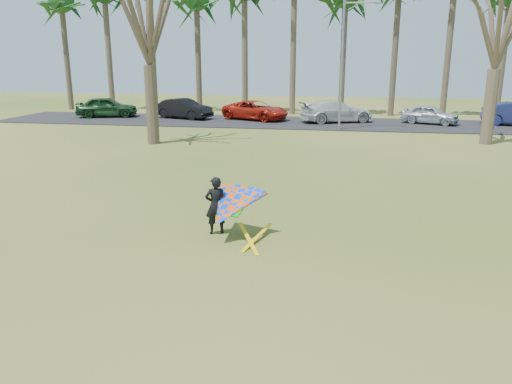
% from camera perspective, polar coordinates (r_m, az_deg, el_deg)
% --- Properties ---
extents(ground, '(100.00, 100.00, 0.00)m').
position_cam_1_polar(ground, '(12.04, -1.65, -7.54)').
color(ground, '#285212').
rests_on(ground, ground).
extents(parking_strip, '(46.00, 7.00, 0.06)m').
position_cam_1_polar(parking_strip, '(36.24, 6.33, 7.85)').
color(parking_strip, black).
rests_on(parking_strip, ground).
extents(palm_0, '(4.84, 4.84, 10.84)m').
position_cam_1_polar(palm_0, '(48.59, -21.37, 19.62)').
color(palm_0, '#4C3B2D').
rests_on(palm_0, ground).
extents(bare_tree_left, '(6.60, 6.60, 9.70)m').
position_cam_1_polar(bare_tree_left, '(27.92, -12.39, 19.57)').
color(bare_tree_left, '#4B3C2D').
rests_on(bare_tree_left, ground).
extents(bare_tree_right, '(6.27, 6.27, 9.21)m').
position_cam_1_polar(bare_tree_right, '(29.95, 26.17, 17.44)').
color(bare_tree_right, brown).
rests_on(bare_tree_right, ground).
extents(streetlight, '(2.28, 0.18, 8.00)m').
position_cam_1_polar(streetlight, '(32.87, 10.09, 14.71)').
color(streetlight, gray).
rests_on(streetlight, ground).
extents(car_0, '(4.92, 3.06, 1.56)m').
position_cam_1_polar(car_0, '(41.00, -16.67, 9.31)').
color(car_0, '#163819').
rests_on(car_0, parking_strip).
extents(car_1, '(4.78, 2.97, 1.49)m').
position_cam_1_polar(car_1, '(38.81, -8.28, 9.42)').
color(car_1, black).
rests_on(car_1, parking_strip).
extents(car_2, '(5.53, 4.12, 1.40)m').
position_cam_1_polar(car_2, '(37.63, -0.05, 9.33)').
color(car_2, '#A91A0D').
rests_on(car_2, parking_strip).
extents(car_3, '(5.65, 3.97, 1.52)m').
position_cam_1_polar(car_3, '(36.69, 9.19, 9.08)').
color(car_3, silver).
rests_on(car_3, parking_strip).
extents(car_4, '(4.15, 2.96, 1.31)m').
position_cam_1_polar(car_4, '(37.33, 19.27, 8.37)').
color(car_4, '#A5AAB2').
rests_on(car_4, parking_strip).
extents(kite_flyer, '(2.13, 2.39, 2.02)m').
position_cam_1_polar(kite_flyer, '(13.12, -3.14, -1.71)').
color(kite_flyer, black).
rests_on(kite_flyer, ground).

